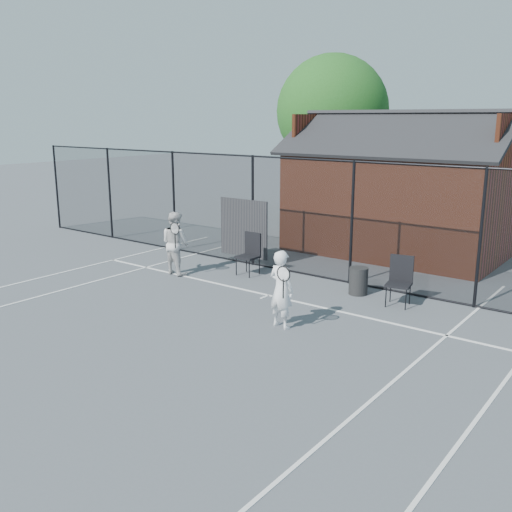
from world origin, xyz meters
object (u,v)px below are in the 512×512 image
Objects in this scene: player_front at (281,289)px; player_back at (175,243)px; clubhouse at (400,199)px; chair_left at (248,255)px; chair_right at (399,282)px; waste_bin at (358,281)px.

player_front is 4.68m from player_back.
chair_left is at bearing -111.88° from clubhouse.
chair_right is at bearing 0.13° from chair_left.
player_back reaches higher than chair_right.
chair_right is at bearing 63.80° from player_front.
player_front reaches higher than waste_bin.
waste_bin is at bearing -77.02° from clubhouse.
chair_right is (2.15, -4.90, -1.08)m from clubhouse.
clubhouse is 4.25× the size of player_front.
player_back is 5.78m from chair_right.
chair_right is 1.67× the size of waste_bin.
clubhouse is 6.95m from player_back.
clubhouse is 10.29× the size of waste_bin.
chair_right reaches higher than waste_bin.
player_front is 3.85m from chair_left.
waste_bin is at bearing 85.87° from player_front.
player_front is at bearing -127.39° from chair_right.
player_back is at bearing 179.06° from chair_right.
chair_left is (-2.84, 2.59, -0.24)m from player_front.
clubhouse is 6.16× the size of chair_right.
waste_bin is (1.08, -4.67, -1.29)m from clubhouse.
chair_left is at bearing 168.81° from chair_right.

